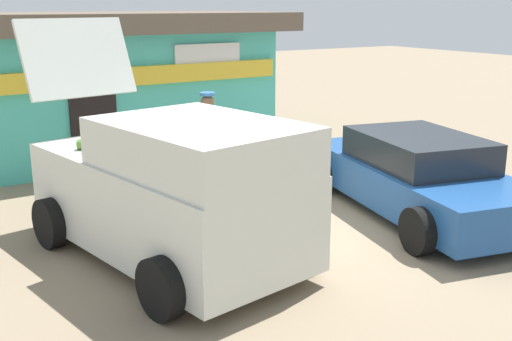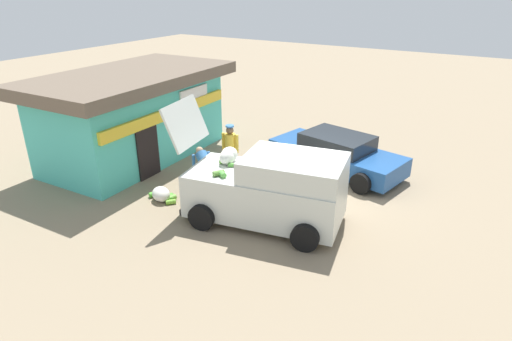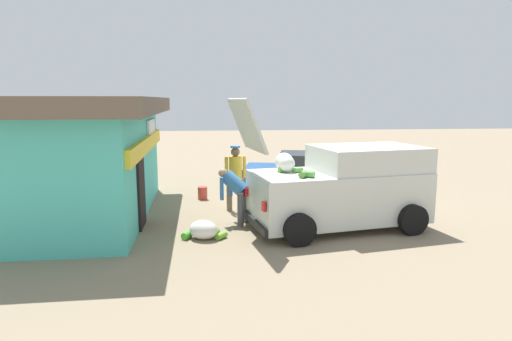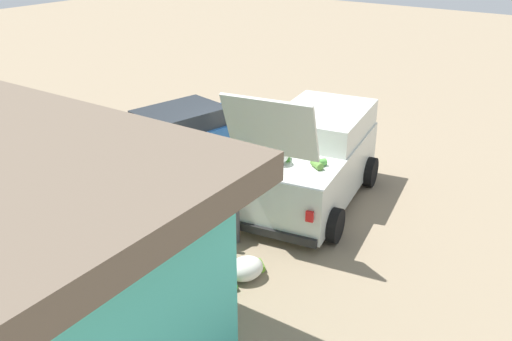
{
  "view_description": "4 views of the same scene",
  "coord_description": "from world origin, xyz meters",
  "px_view_note": "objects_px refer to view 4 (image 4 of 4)",
  "views": [
    {
      "loc": [
        -5.09,
        -6.84,
        3.16
      ],
      "look_at": [
        -0.3,
        0.93,
        0.73
      ],
      "focal_mm": 43.82,
      "sensor_mm": 36.0,
      "label": 1
    },
    {
      "loc": [
        -10.73,
        -4.76,
        5.78
      ],
      "look_at": [
        -1.08,
        1.05,
        0.84
      ],
      "focal_mm": 30.51,
      "sensor_mm": 36.0,
      "label": 2
    },
    {
      "loc": [
        -11.56,
        3.03,
        2.94
      ],
      "look_at": [
        0.31,
        1.82,
        0.97
      ],
      "focal_mm": 30.18,
      "sensor_mm": 36.0,
      "label": 3
    },
    {
      "loc": [
        -7.27,
        9.41,
        5.54
      ],
      "look_at": [
        -1.15,
        0.82,
        0.72
      ],
      "focal_mm": 38.29,
      "sensor_mm": 36.0,
      "label": 4
    }
  ],
  "objects_px": {
    "vendor_standing": "(175,175)",
    "paint_bucket": "(95,210)",
    "parked_sedan": "(181,133)",
    "unloaded_banana_pile": "(246,269)",
    "customer_bending": "(222,202)",
    "delivery_van": "(313,159)"
  },
  "relations": [
    {
      "from": "delivery_van",
      "to": "customer_bending",
      "type": "relative_size",
      "value": 3.5
    },
    {
      "from": "parked_sedan",
      "to": "unloaded_banana_pile",
      "type": "relative_size",
      "value": 4.66
    },
    {
      "from": "parked_sedan",
      "to": "paint_bucket",
      "type": "height_order",
      "value": "parked_sedan"
    },
    {
      "from": "parked_sedan",
      "to": "delivery_van",
      "type": "bearing_deg",
      "value": 176.54
    },
    {
      "from": "vendor_standing",
      "to": "paint_bucket",
      "type": "distance_m",
      "value": 1.87
    },
    {
      "from": "delivery_van",
      "to": "unloaded_banana_pile",
      "type": "xyz_separation_m",
      "value": [
        -0.57,
        3.19,
        -0.76
      ]
    },
    {
      "from": "unloaded_banana_pile",
      "to": "customer_bending",
      "type": "bearing_deg",
      "value": -34.12
    },
    {
      "from": "delivery_van",
      "to": "paint_bucket",
      "type": "xyz_separation_m",
      "value": [
        3.15,
        3.3,
        -0.76
      ]
    },
    {
      "from": "parked_sedan",
      "to": "vendor_standing",
      "type": "xyz_separation_m",
      "value": [
        -2.27,
        2.63,
        0.41
      ]
    },
    {
      "from": "vendor_standing",
      "to": "paint_bucket",
      "type": "xyz_separation_m",
      "value": [
        1.41,
        0.91,
        -0.82
      ]
    },
    {
      "from": "delivery_van",
      "to": "paint_bucket",
      "type": "relative_size",
      "value": 12.31
    },
    {
      "from": "customer_bending",
      "to": "paint_bucket",
      "type": "bearing_deg",
      "value": 17.91
    },
    {
      "from": "delivery_van",
      "to": "paint_bucket",
      "type": "height_order",
      "value": "delivery_van"
    },
    {
      "from": "delivery_van",
      "to": "parked_sedan",
      "type": "bearing_deg",
      "value": -3.46
    },
    {
      "from": "delivery_van",
      "to": "parked_sedan",
      "type": "height_order",
      "value": "delivery_van"
    },
    {
      "from": "parked_sedan",
      "to": "unloaded_banana_pile",
      "type": "distance_m",
      "value": 5.74
    },
    {
      "from": "vendor_standing",
      "to": "unloaded_banana_pile",
      "type": "xyz_separation_m",
      "value": [
        -2.32,
        0.8,
        -0.82
      ]
    },
    {
      "from": "vendor_standing",
      "to": "unloaded_banana_pile",
      "type": "height_order",
      "value": "vendor_standing"
    },
    {
      "from": "parked_sedan",
      "to": "customer_bending",
      "type": "relative_size",
      "value": 3.53
    },
    {
      "from": "vendor_standing",
      "to": "paint_bucket",
      "type": "height_order",
      "value": "vendor_standing"
    },
    {
      "from": "parked_sedan",
      "to": "unloaded_banana_pile",
      "type": "bearing_deg",
      "value": 143.22
    },
    {
      "from": "vendor_standing",
      "to": "unloaded_banana_pile",
      "type": "relative_size",
      "value": 1.74
    }
  ]
}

